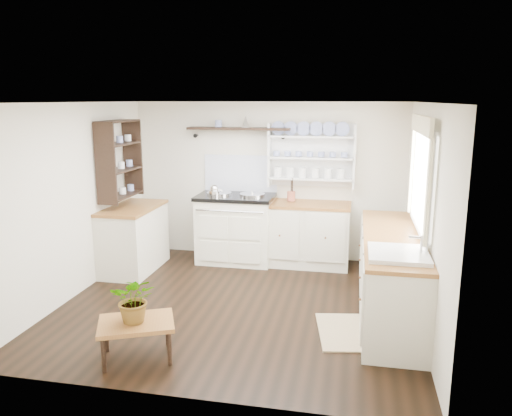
# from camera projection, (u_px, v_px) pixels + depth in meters

# --- Properties ---
(floor) EXTENTS (4.00, 3.80, 0.01)m
(floor) POSITION_uv_depth(u_px,v_px,m) (238.00, 304.00, 5.81)
(floor) COLOR black
(floor) RESTS_ON ground
(wall_back) EXTENTS (4.00, 0.02, 2.30)m
(wall_back) POSITION_uv_depth(u_px,v_px,m) (267.00, 181.00, 7.38)
(wall_back) COLOR silver
(wall_back) RESTS_ON ground
(wall_right) EXTENTS (0.02, 3.80, 2.30)m
(wall_right) POSITION_uv_depth(u_px,v_px,m) (425.00, 216.00, 5.17)
(wall_right) COLOR silver
(wall_right) RESTS_ON ground
(wall_left) EXTENTS (0.02, 3.80, 2.30)m
(wall_left) POSITION_uv_depth(u_px,v_px,m) (75.00, 201.00, 5.95)
(wall_left) COLOR silver
(wall_left) RESTS_ON ground
(ceiling) EXTENTS (4.00, 3.80, 0.01)m
(ceiling) POSITION_uv_depth(u_px,v_px,m) (237.00, 102.00, 5.31)
(ceiling) COLOR white
(ceiling) RESTS_ON wall_back
(window) EXTENTS (0.08, 1.55, 1.22)m
(window) POSITION_uv_depth(u_px,v_px,m) (421.00, 174.00, 5.24)
(window) COLOR white
(window) RESTS_ON wall_right
(aga_cooker) EXTENTS (1.10, 0.76, 1.02)m
(aga_cooker) POSITION_uv_depth(u_px,v_px,m) (236.00, 227.00, 7.28)
(aga_cooker) COLOR white
(aga_cooker) RESTS_ON floor
(back_cabinets) EXTENTS (1.27, 0.63, 0.90)m
(back_cabinets) POSITION_uv_depth(u_px,v_px,m) (305.00, 233.00, 7.12)
(back_cabinets) COLOR beige
(back_cabinets) RESTS_ON floor
(right_cabinets) EXTENTS (0.62, 2.43, 0.90)m
(right_cabinets) POSITION_uv_depth(u_px,v_px,m) (391.00, 274.00, 5.48)
(right_cabinets) COLOR beige
(right_cabinets) RESTS_ON floor
(belfast_sink) EXTENTS (0.55, 0.60, 0.45)m
(belfast_sink) POSITION_uv_depth(u_px,v_px,m) (398.00, 266.00, 4.68)
(belfast_sink) COLOR white
(belfast_sink) RESTS_ON right_cabinets
(left_cabinets) EXTENTS (0.62, 1.13, 0.90)m
(left_cabinets) POSITION_uv_depth(u_px,v_px,m) (134.00, 238.00, 6.90)
(left_cabinets) COLOR beige
(left_cabinets) RESTS_ON floor
(plate_rack) EXTENTS (1.20, 0.22, 0.90)m
(plate_rack) POSITION_uv_depth(u_px,v_px,m) (312.00, 155.00, 7.13)
(plate_rack) COLOR white
(plate_rack) RESTS_ON wall_back
(high_shelf) EXTENTS (1.50, 0.29, 0.16)m
(high_shelf) POSITION_uv_depth(u_px,v_px,m) (239.00, 129.00, 7.18)
(high_shelf) COLOR black
(high_shelf) RESTS_ON wall_back
(left_shelving) EXTENTS (0.28, 0.80, 1.05)m
(left_shelving) POSITION_uv_depth(u_px,v_px,m) (120.00, 159.00, 6.69)
(left_shelving) COLOR black
(left_shelving) RESTS_ON wall_left
(kettle) EXTENTS (0.17, 0.17, 0.21)m
(kettle) POSITION_uv_depth(u_px,v_px,m) (215.00, 192.00, 7.11)
(kettle) COLOR silver
(kettle) RESTS_ON aga_cooker
(utensil_crock) EXTENTS (0.12, 0.12, 0.14)m
(utensil_crock) POSITION_uv_depth(u_px,v_px,m) (291.00, 196.00, 7.13)
(utensil_crock) COLOR #AE5740
(utensil_crock) RESTS_ON back_cabinets
(center_table) EXTENTS (0.80, 0.71, 0.36)m
(center_table) POSITION_uv_depth(u_px,v_px,m) (136.00, 326.00, 4.53)
(center_table) COLOR brown
(center_table) RESTS_ON floor
(potted_plant) EXTENTS (0.46, 0.42, 0.44)m
(potted_plant) POSITION_uv_depth(u_px,v_px,m) (135.00, 299.00, 4.48)
(potted_plant) COLOR #3F7233
(potted_plant) RESTS_ON center_table
(floor_rug) EXTENTS (0.68, 0.93, 0.02)m
(floor_rug) POSITION_uv_depth(u_px,v_px,m) (346.00, 332.00, 5.10)
(floor_rug) COLOR brown
(floor_rug) RESTS_ON floor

